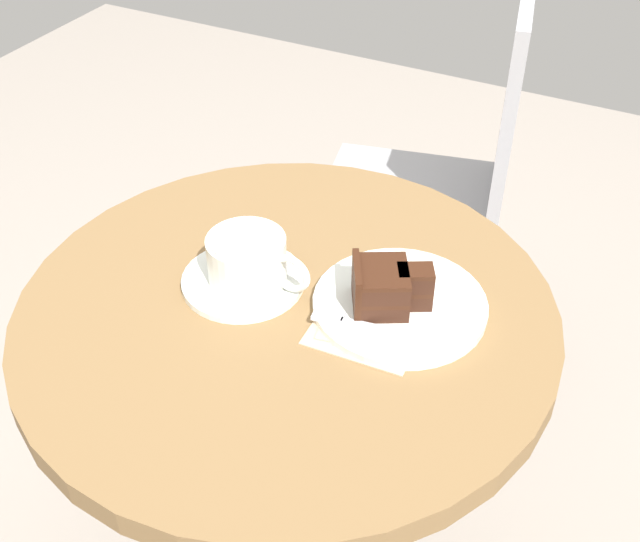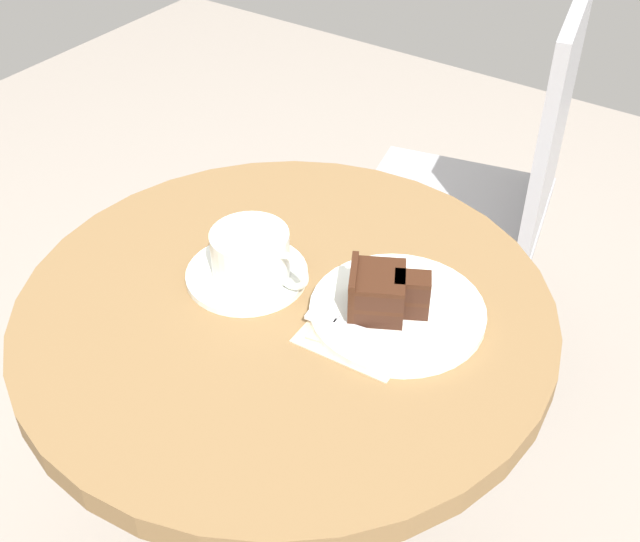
# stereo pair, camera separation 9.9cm
# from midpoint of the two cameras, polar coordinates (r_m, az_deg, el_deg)

# --- Properties ---
(cafe_table) EXTENTS (0.68, 0.68, 0.72)m
(cafe_table) POSITION_cam_midpoint_polar(r_m,az_deg,el_deg) (1.09, -4.85, -7.52)
(cafe_table) COLOR brown
(cafe_table) RESTS_ON ground
(saucer) EXTENTS (0.16, 0.16, 0.01)m
(saucer) POSITION_cam_midpoint_polar(r_m,az_deg,el_deg) (1.04, -8.20, -0.79)
(saucer) COLOR silver
(saucer) RESTS_ON cafe_table
(coffee_cup) EXTENTS (0.14, 0.10, 0.06)m
(coffee_cup) POSITION_cam_midpoint_polar(r_m,az_deg,el_deg) (1.01, -7.91, 0.73)
(coffee_cup) COLOR silver
(coffee_cup) RESTS_ON saucer
(teaspoon) EXTENTS (0.10, 0.02, 0.00)m
(teaspoon) POSITION_cam_midpoint_polar(r_m,az_deg,el_deg) (1.05, -5.88, 0.52)
(teaspoon) COLOR silver
(teaspoon) RESTS_ON saucer
(cake_plate) EXTENTS (0.22, 0.22, 0.01)m
(cake_plate) POSITION_cam_midpoint_polar(r_m,az_deg,el_deg) (0.99, 2.87, -2.53)
(cake_plate) COLOR silver
(cake_plate) RESTS_ON cafe_table
(cake_slice) EXTENTS (0.11, 0.09, 0.06)m
(cake_slice) POSITION_cam_midpoint_polar(r_m,az_deg,el_deg) (0.97, 1.75, -1.27)
(cake_slice) COLOR #381E14
(cake_slice) RESTS_ON cake_plate
(fork) EXTENTS (0.15, 0.04, 0.00)m
(fork) POSITION_cam_midpoint_polar(r_m,az_deg,el_deg) (0.96, -0.18, -3.82)
(fork) COLOR silver
(fork) RESTS_ON cake_plate
(napkin) EXTENTS (0.14, 0.15, 0.00)m
(napkin) POSITION_cam_midpoint_polar(r_m,az_deg,el_deg) (0.98, 0.83, -3.68)
(napkin) COLOR tan
(napkin) RESTS_ON cafe_table
(cafe_chair) EXTENTS (0.45, 0.45, 0.89)m
(cafe_chair) POSITION_cam_midpoint_polar(r_m,az_deg,el_deg) (1.66, 7.96, 7.11)
(cafe_chair) COLOR #9E9EA3
(cafe_chair) RESTS_ON ground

